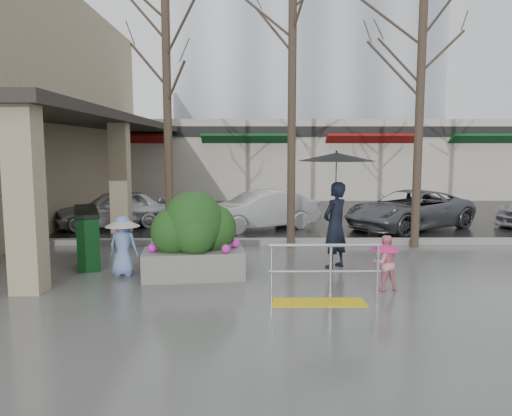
{
  "coord_description": "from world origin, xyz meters",
  "views": [
    {
      "loc": [
        0.17,
        -9.43,
        2.64
      ],
      "look_at": [
        0.26,
        1.54,
        1.3
      ],
      "focal_mm": 35.0,
      "sensor_mm": 36.0,
      "label": 1
    }
  ],
  "objects_px": {
    "tree_west": "(166,50)",
    "car_a": "(114,209)",
    "handrail": "(322,282)",
    "child_blue": "(123,240)",
    "news_boxes": "(87,236)",
    "child_pink": "(385,259)",
    "planter": "(194,236)",
    "tree_mideast": "(422,60)",
    "tree_midwest": "(292,44)",
    "car_b": "(260,210)",
    "car_c": "(409,210)",
    "woman": "(336,194)"
  },
  "relations": [
    {
      "from": "child_blue",
      "to": "news_boxes",
      "type": "height_order",
      "value": "child_blue"
    },
    {
      "from": "handrail",
      "to": "tree_west",
      "type": "height_order",
      "value": "tree_west"
    },
    {
      "from": "tree_west",
      "to": "woman",
      "type": "bearing_deg",
      "value": -29.56
    },
    {
      "from": "car_a",
      "to": "news_boxes",
      "type": "bearing_deg",
      "value": -13.61
    },
    {
      "from": "car_c",
      "to": "car_a",
      "type": "bearing_deg",
      "value": -124.82
    },
    {
      "from": "tree_west",
      "to": "planter",
      "type": "bearing_deg",
      "value": -71.98
    },
    {
      "from": "tree_west",
      "to": "planter",
      "type": "height_order",
      "value": "tree_west"
    },
    {
      "from": "handrail",
      "to": "tree_west",
      "type": "relative_size",
      "value": 0.28
    },
    {
      "from": "tree_midwest",
      "to": "car_b",
      "type": "bearing_deg",
      "value": 104.7
    },
    {
      "from": "child_pink",
      "to": "car_a",
      "type": "height_order",
      "value": "car_a"
    },
    {
      "from": "tree_midwest",
      "to": "child_pink",
      "type": "distance_m",
      "value": 6.32
    },
    {
      "from": "tree_west",
      "to": "news_boxes",
      "type": "bearing_deg",
      "value": -134.41
    },
    {
      "from": "tree_west",
      "to": "car_a",
      "type": "height_order",
      "value": "tree_west"
    },
    {
      "from": "car_c",
      "to": "woman",
      "type": "bearing_deg",
      "value": -64.71
    },
    {
      "from": "planter",
      "to": "car_a",
      "type": "bearing_deg",
      "value": 117.88
    },
    {
      "from": "child_blue",
      "to": "news_boxes",
      "type": "relative_size",
      "value": 0.56
    },
    {
      "from": "tree_midwest",
      "to": "car_b",
      "type": "relative_size",
      "value": 1.83
    },
    {
      "from": "woman",
      "to": "news_boxes",
      "type": "distance_m",
      "value": 5.75
    },
    {
      "from": "child_blue",
      "to": "car_b",
      "type": "relative_size",
      "value": 0.33
    },
    {
      "from": "handrail",
      "to": "tree_midwest",
      "type": "relative_size",
      "value": 0.27
    },
    {
      "from": "tree_mideast",
      "to": "news_boxes",
      "type": "height_order",
      "value": "tree_mideast"
    },
    {
      "from": "planter",
      "to": "car_c",
      "type": "xyz_separation_m",
      "value": [
        6.25,
        5.94,
        -0.22
      ]
    },
    {
      "from": "car_c",
      "to": "car_b",
      "type": "bearing_deg",
      "value": -122.7
    },
    {
      "from": "handrail",
      "to": "woman",
      "type": "relative_size",
      "value": 0.74
    },
    {
      "from": "planter",
      "to": "woman",
      "type": "bearing_deg",
      "value": 14.61
    },
    {
      "from": "child_blue",
      "to": "car_c",
      "type": "bearing_deg",
      "value": -131.25
    },
    {
      "from": "car_b",
      "to": "car_c",
      "type": "distance_m",
      "value": 4.81
    },
    {
      "from": "car_c",
      "to": "planter",
      "type": "bearing_deg",
      "value": -78.93
    },
    {
      "from": "child_pink",
      "to": "news_boxes",
      "type": "xyz_separation_m",
      "value": [
        -6.26,
        2.36,
        0.03
      ]
    },
    {
      "from": "tree_midwest",
      "to": "planter",
      "type": "bearing_deg",
      "value": -125.96
    },
    {
      "from": "child_pink",
      "to": "car_a",
      "type": "bearing_deg",
      "value": -58.17
    },
    {
      "from": "child_blue",
      "to": "tree_midwest",
      "type": "bearing_deg",
      "value": -129.82
    },
    {
      "from": "car_b",
      "to": "tree_west",
      "type": "bearing_deg",
      "value": -67.4
    },
    {
      "from": "handrail",
      "to": "car_b",
      "type": "xyz_separation_m",
      "value": [
        -0.92,
        7.71,
        0.25
      ]
    },
    {
      "from": "planter",
      "to": "news_boxes",
      "type": "bearing_deg",
      "value": 152.37
    },
    {
      "from": "planter",
      "to": "tree_midwest",
      "type": "bearing_deg",
      "value": 54.04
    },
    {
      "from": "handrail",
      "to": "child_blue",
      "type": "xyz_separation_m",
      "value": [
        -3.85,
        1.89,
        0.36
      ]
    },
    {
      "from": "handrail",
      "to": "car_c",
      "type": "relative_size",
      "value": 0.42
    },
    {
      "from": "news_boxes",
      "to": "tree_mideast",
      "type": "bearing_deg",
      "value": -7.89
    },
    {
      "from": "car_b",
      "to": "car_c",
      "type": "relative_size",
      "value": 0.84
    },
    {
      "from": "tree_mideast",
      "to": "news_boxes",
      "type": "bearing_deg",
      "value": -168.4
    },
    {
      "from": "tree_west",
      "to": "child_blue",
      "type": "xyz_separation_m",
      "value": [
        -0.49,
        -2.91,
        -4.34
      ]
    },
    {
      "from": "handrail",
      "to": "tree_midwest",
      "type": "height_order",
      "value": "tree_midwest"
    },
    {
      "from": "child_blue",
      "to": "planter",
      "type": "bearing_deg",
      "value": -173.24
    },
    {
      "from": "car_a",
      "to": "child_pink",
      "type": "bearing_deg",
      "value": 21.73
    },
    {
      "from": "handrail",
      "to": "child_pink",
      "type": "xyz_separation_m",
      "value": [
        1.26,
        0.77,
        0.21
      ]
    },
    {
      "from": "tree_midwest",
      "to": "tree_mideast",
      "type": "height_order",
      "value": "tree_midwest"
    },
    {
      "from": "handrail",
      "to": "car_a",
      "type": "distance_m",
      "value": 9.91
    },
    {
      "from": "child_pink",
      "to": "child_blue",
      "type": "bearing_deg",
      "value": -24.12
    },
    {
      "from": "car_b",
      "to": "child_blue",
      "type": "bearing_deg",
      "value": -54.13
    }
  ]
}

